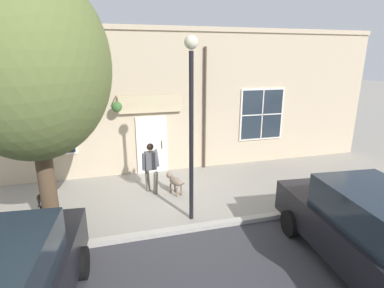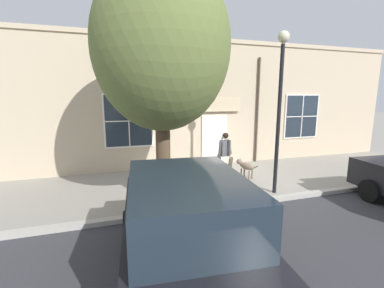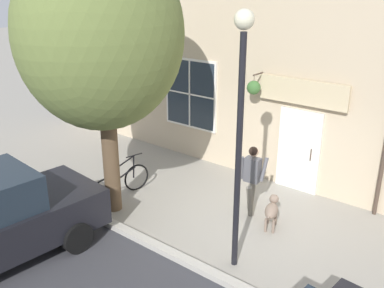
{
  "view_description": "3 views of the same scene",
  "coord_description": "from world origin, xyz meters",
  "px_view_note": "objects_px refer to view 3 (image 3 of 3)",
  "views": [
    {
      "loc": [
        8.26,
        -1.27,
        4.12
      ],
      "look_at": [
        -1.08,
        1.29,
        1.29
      ],
      "focal_mm": 28.0,
      "sensor_mm": 36.0,
      "label": 1
    },
    {
      "loc": [
        7.7,
        -3.96,
        2.82
      ],
      "look_at": [
        -0.56,
        -1.39,
        1.24
      ],
      "focal_mm": 24.0,
      "sensor_mm": 36.0,
      "label": 2
    },
    {
      "loc": [
        7.17,
        4.17,
        4.97
      ],
      "look_at": [
        -0.44,
        -1.94,
        1.26
      ],
      "focal_mm": 40.0,
      "sensor_mm": 36.0,
      "label": 3
    }
  ],
  "objects_px": {
    "street_tree_by_curb": "(101,39)",
    "leaning_bicycle": "(121,183)",
    "street_lamp": "(241,109)",
    "dog_on_leash": "(272,209)",
    "pedestrian_walking": "(252,174)"
  },
  "relations": [
    {
      "from": "leaning_bicycle",
      "to": "street_lamp",
      "type": "relative_size",
      "value": 0.38
    },
    {
      "from": "dog_on_leash",
      "to": "pedestrian_walking",
      "type": "bearing_deg",
      "value": -112.27
    },
    {
      "from": "leaning_bicycle",
      "to": "street_lamp",
      "type": "height_order",
      "value": "street_lamp"
    },
    {
      "from": "leaning_bicycle",
      "to": "pedestrian_walking",
      "type": "bearing_deg",
      "value": 115.3
    },
    {
      "from": "street_tree_by_curb",
      "to": "leaning_bicycle",
      "type": "relative_size",
      "value": 3.41
    },
    {
      "from": "dog_on_leash",
      "to": "street_tree_by_curb",
      "type": "relative_size",
      "value": 0.16
    },
    {
      "from": "street_lamp",
      "to": "street_tree_by_curb",
      "type": "bearing_deg",
      "value": -89.19
    },
    {
      "from": "street_tree_by_curb",
      "to": "leaning_bicycle",
      "type": "height_order",
      "value": "street_tree_by_curb"
    },
    {
      "from": "street_tree_by_curb",
      "to": "street_lamp",
      "type": "distance_m",
      "value": 3.45
    },
    {
      "from": "leaning_bicycle",
      "to": "street_lamp",
      "type": "xyz_separation_m",
      "value": [
        0.52,
        3.65,
        2.65
      ]
    },
    {
      "from": "pedestrian_walking",
      "to": "leaning_bicycle",
      "type": "bearing_deg",
      "value": -64.7
    },
    {
      "from": "leaning_bicycle",
      "to": "street_lamp",
      "type": "bearing_deg",
      "value": 81.88
    },
    {
      "from": "dog_on_leash",
      "to": "leaning_bicycle",
      "type": "relative_size",
      "value": 0.55
    },
    {
      "from": "pedestrian_walking",
      "to": "dog_on_leash",
      "type": "height_order",
      "value": "pedestrian_walking"
    },
    {
      "from": "dog_on_leash",
      "to": "street_lamp",
      "type": "relative_size",
      "value": 0.21
    }
  ]
}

